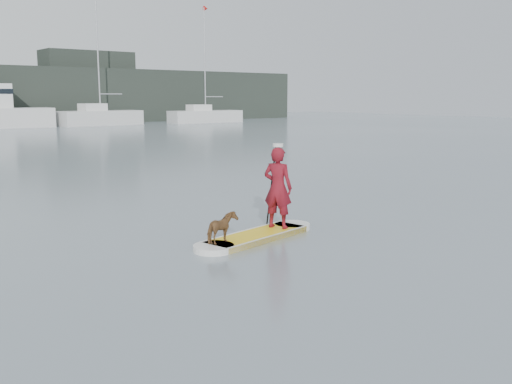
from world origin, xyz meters
TOP-DOWN VIEW (x-y plane):
  - ground at (0.00, 0.00)m, footprint 140.00×140.00m
  - paddleboard at (-1.19, -0.93)m, footprint 3.26×1.26m
  - paddler at (-0.49, -0.80)m, footprint 0.66×0.76m
  - white_cap at (-0.49, -0.80)m, footprint 0.22×0.22m
  - dog at (-2.20, -1.12)m, footprint 0.77×0.52m
  - paddle at (-0.42, -0.50)m, footprint 0.10×0.30m
  - sailboat_e at (15.72, 45.94)m, footprint 8.64×3.36m
  - sailboat_f at (27.42, 44.20)m, footprint 8.58×2.87m
  - shore_building_east at (18.00, 54.00)m, footprint 10.00×4.00m

SIDE VIEW (x-z plane):
  - ground at x=0.00m, z-range 0.00..0.00m
  - paddleboard at x=-1.19m, z-range 0.00..0.12m
  - dog at x=-2.20m, z-range 0.12..0.72m
  - paddle at x=-0.42m, z-range -0.20..1.80m
  - sailboat_f at x=27.42m, z-range -5.50..7.21m
  - sailboat_e at x=15.72m, z-range -5.26..7.02m
  - paddler at x=-0.49m, z-range 0.12..1.89m
  - white_cap at x=-0.49m, z-range 1.89..1.96m
  - shore_building_east at x=18.00m, z-range 0.00..8.00m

